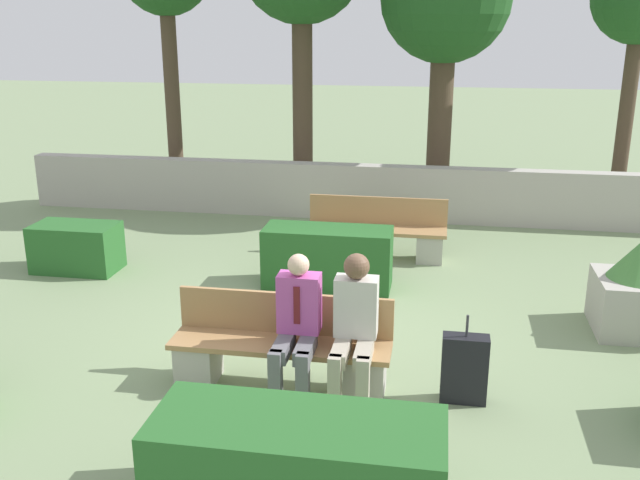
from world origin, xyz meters
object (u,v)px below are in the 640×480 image
at_px(bench_front, 281,352).
at_px(tree_rightmost, 640,1).
at_px(suitcase, 464,369).
at_px(tree_center_right, 446,3).
at_px(person_seated_man, 297,321).
at_px(planter_corner_left, 638,290).
at_px(person_seated_woman, 354,322).
at_px(bench_left_side, 376,235).

relative_size(bench_front, tree_rightmost, 0.46).
height_order(suitcase, tree_center_right, tree_center_right).
distance_m(person_seated_man, planter_corner_left, 3.91).
relative_size(bench_front, person_seated_woman, 1.52).
bearing_deg(suitcase, bench_front, 179.52).
bearing_deg(planter_corner_left, tree_rightmost, 80.41).
xyz_separation_m(bench_left_side, tree_rightmost, (3.89, 3.06, 3.22)).
distance_m(person_seated_woman, tree_center_right, 7.39).
height_order(bench_left_side, person_seated_man, person_seated_man).
bearing_deg(bench_front, person_seated_woman, -11.28).
bearing_deg(tree_center_right, person_seated_man, -99.47).
relative_size(bench_front, suitcase, 2.46).
bearing_deg(person_seated_man, planter_corner_left, 30.41).
relative_size(person_seated_man, person_seated_woman, 0.98).
height_order(bench_front, tree_rightmost, tree_rightmost).
bearing_deg(suitcase, planter_corner_left, 44.52).
bearing_deg(planter_corner_left, bench_left_side, 145.94).
bearing_deg(tree_rightmost, tree_center_right, -175.04).
bearing_deg(bench_front, tree_rightmost, 57.58).
distance_m(bench_front, person_seated_woman, 0.82).
bearing_deg(tree_rightmost, bench_left_side, -141.85).
relative_size(suitcase, tree_center_right, 0.18).
distance_m(bench_left_side, suitcase, 4.06).
distance_m(person_seated_woman, tree_rightmost, 8.47).
distance_m(bench_front, planter_corner_left, 3.99).
distance_m(bench_front, tree_center_right, 7.52).
bearing_deg(bench_left_side, tree_center_right, 65.35).
height_order(bench_front, bench_left_side, same).
xyz_separation_m(bench_left_side, suitcase, (1.16, -3.89, -0.01)).
distance_m(person_seated_woman, planter_corner_left, 3.47).
distance_m(person_seated_man, suitcase, 1.55).
bearing_deg(person_seated_man, person_seated_woman, 0.61).
bearing_deg(bench_front, tree_center_right, 78.83).
bearing_deg(person_seated_woman, person_seated_man, -179.39).
xyz_separation_m(person_seated_woman, tree_center_right, (0.62, 6.81, 2.79)).
xyz_separation_m(planter_corner_left, tree_rightmost, (0.86, 5.11, 3.07)).
bearing_deg(person_seated_man, tree_rightmost, 59.18).
height_order(suitcase, tree_rightmost, tree_rightmost).
bearing_deg(bench_left_side, bench_front, -106.08).
xyz_separation_m(tree_center_right, tree_rightmost, (3.09, 0.27, 0.01)).
height_order(bench_front, suitcase, bench_front).
xyz_separation_m(bench_front, bench_left_side, (0.51, 3.88, -0.00)).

